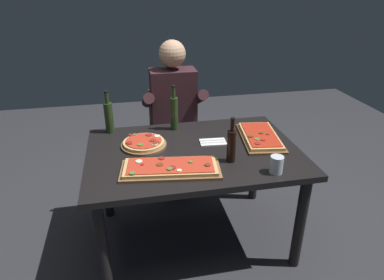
# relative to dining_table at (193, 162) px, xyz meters

# --- Properties ---
(ground_plane) EXTENTS (6.40, 6.40, 0.00)m
(ground_plane) POSITION_rel_dining_table_xyz_m (0.00, 0.00, -0.64)
(ground_plane) COLOR #2D2D33
(dining_table) EXTENTS (1.40, 0.96, 0.74)m
(dining_table) POSITION_rel_dining_table_xyz_m (0.00, 0.00, 0.00)
(dining_table) COLOR black
(dining_table) RESTS_ON ground_plane
(pizza_rectangular_front) EXTENTS (0.62, 0.32, 0.05)m
(pizza_rectangular_front) POSITION_rel_dining_table_xyz_m (-0.19, -0.24, 0.12)
(pizza_rectangular_front) COLOR brown
(pizza_rectangular_front) RESTS_ON dining_table
(pizza_rectangular_left) EXTENTS (0.33, 0.52, 0.05)m
(pizza_rectangular_left) POSITION_rel_dining_table_xyz_m (0.50, 0.07, 0.11)
(pizza_rectangular_left) COLOR brown
(pizza_rectangular_left) RESTS_ON dining_table
(pizza_round_far) EXTENTS (0.31, 0.31, 0.05)m
(pizza_round_far) POSITION_rel_dining_table_xyz_m (-0.32, 0.12, 0.12)
(pizza_round_far) COLOR brown
(pizza_round_far) RESTS_ON dining_table
(wine_bottle_dark) EXTENTS (0.06, 0.06, 0.34)m
(wine_bottle_dark) POSITION_rel_dining_table_xyz_m (-0.07, 0.37, 0.23)
(wine_bottle_dark) COLOR #233819
(wine_bottle_dark) RESTS_ON dining_table
(oil_bottle_amber) EXTENTS (0.06, 0.06, 0.29)m
(oil_bottle_amber) POSITION_rel_dining_table_xyz_m (0.20, -0.19, 0.21)
(oil_bottle_amber) COLOR black
(oil_bottle_amber) RESTS_ON dining_table
(vinegar_bottle_green) EXTENTS (0.06, 0.06, 0.32)m
(vinegar_bottle_green) POSITION_rel_dining_table_xyz_m (-0.55, 0.41, 0.22)
(vinegar_bottle_green) COLOR #233819
(vinegar_bottle_green) RESTS_ON dining_table
(tumbler_near_camera) EXTENTS (0.08, 0.08, 0.11)m
(tumbler_near_camera) POSITION_rel_dining_table_xyz_m (0.42, -0.38, 0.14)
(tumbler_near_camera) COLOR silver
(tumbler_near_camera) RESTS_ON dining_table
(napkin_cutlery_set) EXTENTS (0.19, 0.12, 0.01)m
(napkin_cutlery_set) POSITION_rel_dining_table_xyz_m (0.16, 0.08, 0.10)
(napkin_cutlery_set) COLOR white
(napkin_cutlery_set) RESTS_ON dining_table
(diner_chair) EXTENTS (0.44, 0.44, 0.87)m
(diner_chair) POSITION_rel_dining_table_xyz_m (-0.01, 0.86, -0.16)
(diner_chair) COLOR #3D2B1E
(diner_chair) RESTS_ON ground_plane
(seated_diner) EXTENTS (0.53, 0.41, 1.33)m
(seated_diner) POSITION_rel_dining_table_xyz_m (-0.01, 0.74, 0.10)
(seated_diner) COLOR #23232D
(seated_diner) RESTS_ON ground_plane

